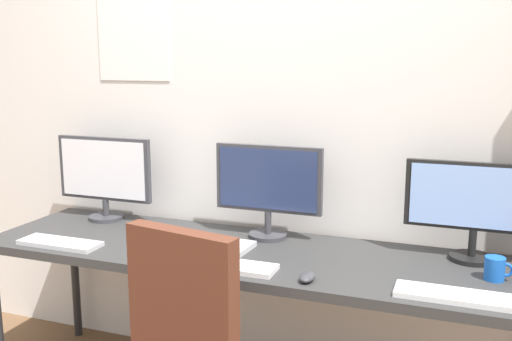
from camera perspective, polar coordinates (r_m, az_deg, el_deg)
name	(u,v)px	position (r m, az deg, el deg)	size (l,w,h in m)	color
wall_back	(282,115)	(2.82, 2.63, 5.54)	(4.88, 0.11, 2.60)	silver
desk	(252,261)	(2.56, -0.40, -8.97)	(2.48, 0.68, 0.74)	#333333
monitor_left	(104,174)	(3.08, -14.77, -0.32)	(0.54, 0.18, 0.43)	#38383D
monitor_center	(268,185)	(2.67, 1.22, -1.48)	(0.51, 0.18, 0.44)	#38383D
monitor_right	(475,204)	(2.53, 20.86, -3.10)	(0.56, 0.18, 0.41)	black
keyboard_left	(60,243)	(2.76, -18.82, -6.81)	(0.38, 0.13, 0.02)	silver
keyboard_center	(232,266)	(2.34, -2.44, -9.42)	(0.36, 0.13, 0.02)	silver
keyboard_right	(452,296)	(2.18, 18.84, -11.63)	(0.39, 0.13, 0.02)	silver
computer_mouse	(307,277)	(2.22, 5.08, -10.46)	(0.06, 0.10, 0.03)	#38383D
laptop_closed	(214,246)	(2.58, -4.20, -7.46)	(0.32, 0.22, 0.02)	silver
coffee_mug	(495,269)	(2.39, 22.60, -8.96)	(0.11, 0.08, 0.09)	blue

